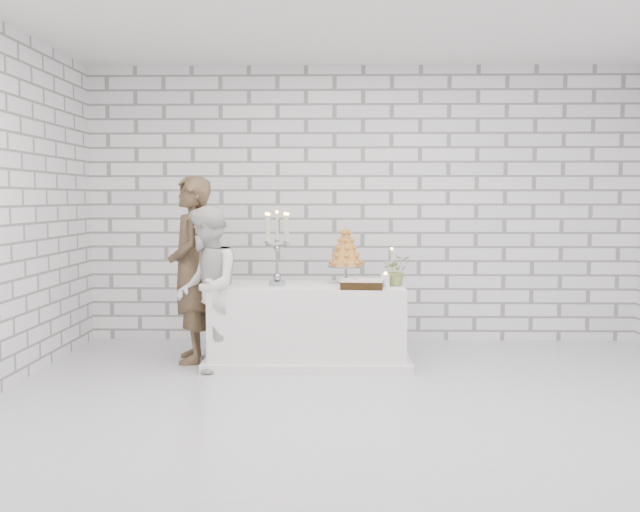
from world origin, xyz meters
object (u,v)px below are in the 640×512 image
at_px(cake_table, 308,324).
at_px(bride, 207,289).
at_px(candelabra, 277,248).
at_px(groom, 191,269).
at_px(croquembouche, 346,255).

distance_m(cake_table, bride, 1.03).
bearing_deg(cake_table, candelabra, -171.69).
distance_m(groom, croquembouche, 1.49).
distance_m(groom, bride, 0.45).
bearing_deg(bride, croquembouche, 101.92).
bearing_deg(candelabra, cake_table, 8.31).
bearing_deg(groom, croquembouche, 79.89).
bearing_deg(croquembouche, bride, -160.77).
xyz_separation_m(cake_table, groom, (-1.12, 0.07, 0.51)).
bearing_deg(bride, candelabra, 105.00).
bearing_deg(croquembouche, candelabra, -163.84).
xyz_separation_m(candelabra, croquembouche, (0.65, 0.19, -0.08)).
distance_m(groom, candelabra, 0.87).
relative_size(cake_table, croquembouche, 3.29).
relative_size(candelabra, croquembouche, 1.29).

